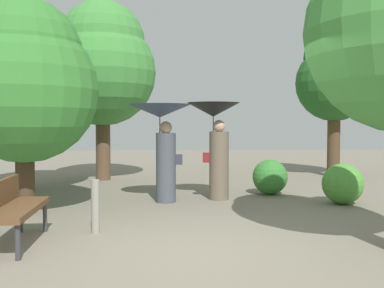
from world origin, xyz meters
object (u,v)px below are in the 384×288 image
at_px(person_left, 162,131).
at_px(tree_mid_left, 102,63).
at_px(path_marker_post, 95,206).
at_px(park_bench, 12,205).
at_px(tree_near_left, 21,71).
at_px(person_right, 216,132).
at_px(tree_near_right, 335,75).
at_px(tree_far_back, 24,79).

xyz_separation_m(person_left, tree_mid_left, (-1.69, 3.52, 1.78)).
bearing_deg(path_marker_post, park_bench, -149.67).
bearing_deg(tree_near_left, person_right, -17.04).
distance_m(tree_mid_left, path_marker_post, 6.61).
bearing_deg(park_bench, tree_near_right, -47.38).
xyz_separation_m(person_right, tree_mid_left, (-2.77, 3.27, 1.81)).
height_order(person_left, tree_far_back, tree_far_back).
height_order(person_right, path_marker_post, person_right).
distance_m(park_bench, tree_far_back, 2.71).
relative_size(park_bench, tree_near_right, 0.35).
bearing_deg(person_left, person_right, -73.80).
xyz_separation_m(person_right, park_bench, (-2.94, -3.22, -0.87)).
xyz_separation_m(tree_near_right, path_marker_post, (-5.84, -6.39, -2.57)).
relative_size(person_left, path_marker_post, 2.53).
bearing_deg(person_right, tree_near_left, 76.15).
height_order(tree_near_right, tree_far_back, tree_near_right).
bearing_deg(tree_near_left, park_bench, -73.31).
bearing_deg(park_bench, tree_mid_left, -4.53).
relative_size(person_right, tree_near_right, 0.45).
xyz_separation_m(person_left, tree_far_back, (-2.32, -1.00, 0.90)).
bearing_deg(tree_mid_left, tree_near_left, -128.24).
height_order(person_right, park_bench, person_right).
relative_size(tree_mid_left, path_marker_post, 6.42).
bearing_deg(park_bench, person_right, -45.41).
height_order(park_bench, path_marker_post, park_bench).
bearing_deg(tree_near_right, person_right, -135.98).
distance_m(person_left, tree_near_left, 3.82).
xyz_separation_m(tree_near_left, tree_mid_left, (1.53, 1.95, 0.45)).
relative_size(person_right, tree_mid_left, 0.40).
bearing_deg(tree_near_left, tree_mid_left, 51.76).
bearing_deg(tree_near_right, path_marker_post, -132.44).
height_order(tree_near_left, tree_far_back, tree_near_left).
xyz_separation_m(park_bench, path_marker_post, (0.96, 0.56, -0.13)).
bearing_deg(tree_near_left, path_marker_post, -59.76).
distance_m(person_right, tree_mid_left, 4.65).
xyz_separation_m(person_right, tree_near_left, (-4.31, 1.32, 1.36)).
bearing_deg(tree_far_back, park_bench, -76.97).
bearing_deg(tree_near_right, tree_far_back, -145.59).
height_order(tree_near_left, tree_mid_left, tree_mid_left).
bearing_deg(tree_near_left, person_left, -25.96).
relative_size(park_bench, tree_near_left, 0.35).
relative_size(tree_far_back, path_marker_post, 4.84).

